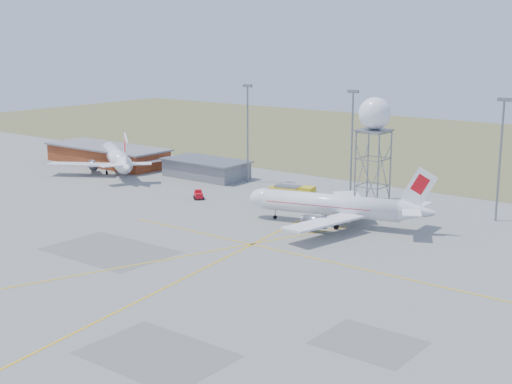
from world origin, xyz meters
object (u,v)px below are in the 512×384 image
Objects in this scene: airliner_far at (117,158)px; fire_truck at (293,195)px; radar_tower at (374,149)px; baggage_tug at (199,196)px; airliner_main at (334,206)px.

fire_truck is (48.91, -0.54, -1.69)m from airliner_far.
airliner_far is 3.27× the size of fire_truck.
airliner_far is at bearing 168.45° from fire_truck.
airliner_far is 64.07m from radar_tower.
fire_truck is at bearing -147.42° from airliner_far.
radar_tower reaches higher than baggage_tug.
radar_tower is at bearing -108.47° from airliner_main.
airliner_main is 63.48m from airliner_far.
radar_tower is 7.37× the size of baggage_tug.
airliner_main is at bearing -155.04° from airliner_far.
airliner_main reaches higher than baggage_tug.
radar_tower reaches higher than airliner_far.
airliner_far reaches higher than airliner_main.
airliner_far is (-62.82, 9.11, 0.06)m from airliner_main.
baggage_tug is (-16.27, -8.07, -0.96)m from fire_truck.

